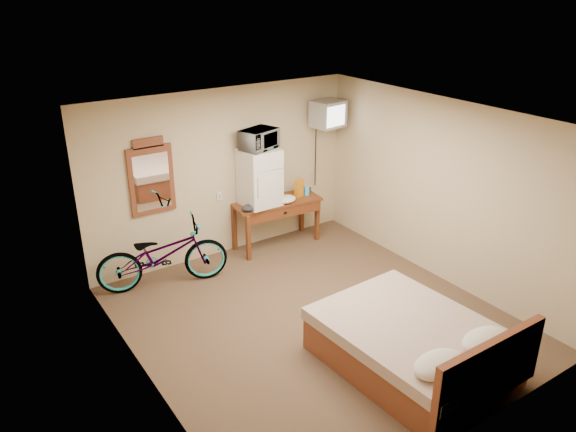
# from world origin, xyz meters

# --- Properties ---
(room) EXTENTS (4.60, 4.64, 2.50)m
(room) POSITION_xyz_m (-0.00, 0.00, 1.25)
(room) COLOR #503A28
(room) RESTS_ON ground
(desk) EXTENTS (1.41, 0.66, 0.75)m
(desk) POSITION_xyz_m (0.76, 2.00, 0.63)
(desk) COLOR brown
(desk) RESTS_ON floor
(mini_fridge) EXTENTS (0.54, 0.52, 0.86)m
(mini_fridge) POSITION_xyz_m (0.48, 2.04, 1.18)
(mini_fridge) COLOR white
(mini_fridge) RESTS_ON desk
(microwave) EXTENTS (0.62, 0.51, 0.29)m
(microwave) POSITION_xyz_m (0.48, 2.04, 1.75)
(microwave) COLOR white
(microwave) RESTS_ON mini_fridge
(snack_bag) EXTENTS (0.15, 0.11, 0.27)m
(snack_bag) POSITION_xyz_m (1.15, 1.98, 0.89)
(snack_bag) COLOR orange
(snack_bag) RESTS_ON desk
(blue_cup) EXTENTS (0.08, 0.08, 0.14)m
(blue_cup) POSITION_xyz_m (1.28, 1.96, 0.82)
(blue_cup) COLOR #44B4E7
(blue_cup) RESTS_ON desk
(cloth_cream) EXTENTS (0.34, 0.26, 0.11)m
(cloth_cream) POSITION_xyz_m (0.82, 1.89, 0.80)
(cloth_cream) COLOR white
(cloth_cream) RESTS_ON desk
(cloth_dark_a) EXTENTS (0.25, 0.19, 0.09)m
(cloth_dark_a) POSITION_xyz_m (0.21, 1.91, 0.80)
(cloth_dark_a) COLOR black
(cloth_dark_a) RESTS_ON desk
(cloth_dark_b) EXTENTS (0.19, 0.15, 0.09)m
(cloth_dark_b) POSITION_xyz_m (1.36, 2.10, 0.79)
(cloth_dark_b) COLOR black
(cloth_dark_b) RESTS_ON desk
(crt_television) EXTENTS (0.51, 0.60, 0.40)m
(crt_television) POSITION_xyz_m (1.70, 2.02, 1.97)
(crt_television) COLOR black
(crt_television) RESTS_ON room
(wall_mirror) EXTENTS (0.63, 0.04, 1.07)m
(wall_mirror) POSITION_xyz_m (-1.09, 2.27, 1.41)
(wall_mirror) COLOR brown
(wall_mirror) RESTS_ON room
(bicycle) EXTENTS (1.86, 1.02, 0.92)m
(bicycle) POSITION_xyz_m (-1.20, 1.83, 0.46)
(bicycle) COLOR black
(bicycle) RESTS_ON floor
(bed) EXTENTS (1.57, 2.03, 0.90)m
(bed) POSITION_xyz_m (0.32, -1.38, 0.30)
(bed) COLOR brown
(bed) RESTS_ON floor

